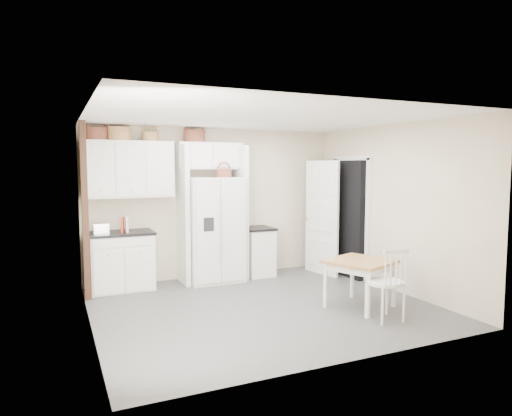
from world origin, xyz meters
name	(u,v)px	position (x,y,z in m)	size (l,w,h in m)	color
floor	(262,306)	(0.00, 0.00, 0.00)	(4.50, 4.50, 0.00)	#3E3E3E
ceiling	(263,118)	(0.00, 0.00, 2.60)	(4.50, 4.50, 0.00)	white
wall_back	(215,203)	(0.00, 2.00, 1.30)	(4.50, 4.50, 0.00)	#B8AB8F
wall_left	(88,222)	(-2.25, 0.00, 1.30)	(4.00, 4.00, 0.00)	#B8AB8F
wall_right	(392,208)	(2.25, 0.00, 1.30)	(4.00, 4.00, 0.00)	#B8AB8F
refrigerator	(213,229)	(-0.15, 1.65, 0.88)	(0.91, 0.73, 1.77)	silver
base_cab_left	(122,262)	(-1.66, 1.70, 0.44)	(0.95, 0.60, 0.88)	white
base_cab_right	(258,252)	(0.70, 1.70, 0.41)	(0.47, 0.56, 0.83)	white
dining_table	(360,284)	(1.22, -0.58, 0.33)	(0.79, 0.79, 0.66)	olive
windsor_chair	(385,282)	(1.18, -1.15, 0.49)	(0.48, 0.43, 0.97)	white
counter_left	(121,233)	(-1.66, 1.70, 0.90)	(0.99, 0.64, 0.04)	black
counter_right	(258,228)	(0.70, 1.70, 0.85)	(0.51, 0.60, 0.04)	black
toaster	(101,229)	(-1.96, 1.63, 1.00)	(0.22, 0.13, 0.15)	silver
cookbook_red	(122,225)	(-1.65, 1.62, 1.04)	(0.03, 0.16, 0.23)	#B73C1B
cookbook_cream	(127,224)	(-1.58, 1.62, 1.05)	(0.04, 0.17, 0.26)	beige
basket_upper_a	(96,134)	(-1.98, 1.83, 2.45)	(0.34, 0.34, 0.19)	brown
basket_upper_b	(119,134)	(-1.63, 1.83, 2.46)	(0.36, 0.36, 0.21)	brown
basket_upper_c	(150,137)	(-1.15, 1.83, 2.42)	(0.26, 0.26, 0.15)	brown
basket_bridge_a	(194,136)	(-0.41, 1.83, 2.45)	(0.36, 0.36, 0.20)	brown
basket_fridge_b	(224,173)	(0.01, 1.55, 1.83)	(0.25, 0.25, 0.14)	brown
upper_cabinet	(129,169)	(-1.50, 1.83, 1.90)	(1.40, 0.34, 0.90)	white
bridge_cabinet	(209,156)	(-0.15, 1.83, 2.12)	(1.12, 0.34, 0.45)	white
fridge_panel_left	(183,215)	(-0.66, 1.70, 1.15)	(0.08, 0.60, 2.30)	white
fridge_panel_right	(240,212)	(0.36, 1.70, 1.15)	(0.08, 0.60, 2.30)	white
trim_post	(85,211)	(-2.20, 1.35, 1.30)	(0.09, 0.09, 2.60)	black
doorway_void	(349,219)	(2.16, 1.00, 1.02)	(0.18, 0.85, 2.05)	black
door_slab	(322,218)	(1.80, 1.33, 1.02)	(0.80, 0.04, 2.05)	white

